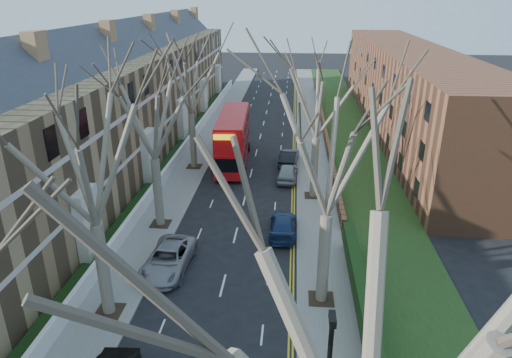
# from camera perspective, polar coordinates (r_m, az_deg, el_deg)

# --- Properties ---
(pavement_left) EXTENTS (3.00, 102.00, 0.12)m
(pavement_left) POSITION_cam_1_polar(r_m,az_deg,el_deg) (55.48, -5.67, 5.53)
(pavement_left) COLOR slate
(pavement_left) RESTS_ON ground
(pavement_right) EXTENTS (3.00, 102.00, 0.12)m
(pavement_right) POSITION_cam_1_polar(r_m,az_deg,el_deg) (54.65, 6.86, 5.22)
(pavement_right) COLOR slate
(pavement_right) RESTS_ON ground
(terrace_left) EXTENTS (9.70, 78.00, 13.60)m
(terrace_left) POSITION_cam_1_polar(r_m,az_deg,el_deg) (48.68, -16.60, 9.00)
(terrace_left) COLOR olive
(terrace_left) RESTS_ON ground
(flats_right) EXTENTS (13.97, 54.00, 10.00)m
(flats_right) POSITION_cam_1_polar(r_m,az_deg,el_deg) (58.90, 18.37, 10.44)
(flats_right) COLOR brown
(flats_right) RESTS_ON ground
(front_wall_left) EXTENTS (0.30, 78.00, 1.00)m
(front_wall_left) POSITION_cam_1_polar(r_m,az_deg,el_deg) (48.21, -9.28, 3.43)
(front_wall_left) COLOR white
(front_wall_left) RESTS_ON ground
(grass_verge_right) EXTENTS (6.00, 102.00, 0.06)m
(grass_verge_right) POSITION_cam_1_polar(r_m,az_deg,el_deg) (54.99, 11.57, 5.12)
(grass_verge_right) COLOR #1E3714
(grass_verge_right) RESTS_ON ground
(tree_left_mid) EXTENTS (10.50, 10.50, 14.71)m
(tree_left_mid) POSITION_cam_1_polar(r_m,az_deg,el_deg) (22.39, -20.67, 4.12)
(tree_left_mid) COLOR brown
(tree_left_mid) RESTS_ON ground
(tree_left_far) EXTENTS (10.15, 10.15, 14.22)m
(tree_left_far) POSITION_cam_1_polar(r_m,az_deg,el_deg) (31.47, -13.14, 9.34)
(tree_left_far) COLOR brown
(tree_left_far) RESTS_ON ground
(tree_left_dist) EXTENTS (10.50, 10.50, 14.71)m
(tree_left_dist) POSITION_cam_1_polar(r_m,az_deg,el_deg) (42.79, -8.38, 13.44)
(tree_left_dist) COLOR brown
(tree_left_dist) RESTS_ON ground
(tree_right_near) EXTENTS (10.85, 10.85, 15.20)m
(tree_right_near) POSITION_cam_1_polar(r_m,az_deg,el_deg) (9.68, 15.69, -18.17)
(tree_right_near) COLOR brown
(tree_right_near) RESTS_ON ground
(tree_right_mid) EXTENTS (10.50, 10.50, 14.71)m
(tree_right_mid) POSITION_cam_1_polar(r_m,az_deg,el_deg) (22.27, 9.46, 5.18)
(tree_right_mid) COLOR brown
(tree_right_mid) RESTS_ON ground
(tree_right_far) EXTENTS (10.15, 10.15, 14.22)m
(tree_right_far) POSITION_cam_1_polar(r_m,az_deg,el_deg) (35.92, 7.83, 11.28)
(tree_right_far) COLOR brown
(tree_right_far) RESTS_ON ground
(double_decker_bus) EXTENTS (3.37, 11.82, 4.87)m
(double_decker_bus) POSITION_cam_1_polar(r_m,az_deg,el_deg) (45.53, -2.88, 4.93)
(double_decker_bus) COLOR #B90D10
(double_decker_bus) RESTS_ON ground
(car_left_far) EXTENTS (2.79, 5.55, 1.50)m
(car_left_far) POSITION_cam_1_polar(r_m,az_deg,el_deg) (29.06, -10.93, -9.79)
(car_left_far) COLOR gray
(car_left_far) RESTS_ON ground
(car_right_near) EXTENTS (1.93, 4.68, 1.35)m
(car_right_near) POSITION_cam_1_polar(r_m,az_deg,el_deg) (32.57, 3.40, -5.79)
(car_right_near) COLOR navy
(car_right_near) RESTS_ON ground
(car_right_mid) EXTENTS (2.06, 4.48, 1.49)m
(car_right_mid) POSITION_cam_1_polar(r_m,az_deg,el_deg) (41.78, 3.97, 0.86)
(car_right_mid) COLOR gray
(car_right_mid) RESTS_ON ground
(car_right_far) EXTENTS (2.07, 4.74, 1.51)m
(car_right_far) POSITION_cam_1_polar(r_m,az_deg,el_deg) (45.59, 4.14, 2.74)
(car_right_far) COLOR black
(car_right_far) RESTS_ON ground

